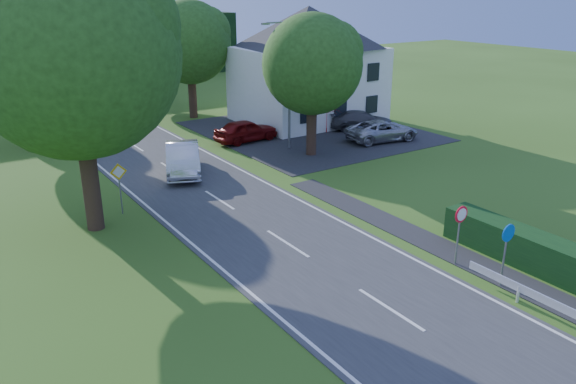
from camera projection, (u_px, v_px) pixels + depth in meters
road at (262, 227)px, 24.44m from camera, size 7.00×80.00×0.04m
parking_pad at (309, 131)px, 40.86m from camera, size 14.00×16.00×0.04m
line_edge_left at (193, 245)px, 22.73m from camera, size 0.12×80.00×0.01m
line_edge_right at (321, 211)px, 26.14m from camera, size 0.12×80.00×0.01m
line_centre at (262, 227)px, 24.43m from camera, size 0.12×80.00×0.01m
tree_main at (79, 95)px, 22.42m from camera, size 9.40×9.40×11.64m
tree_left_far at (32, 80)px, 35.94m from camera, size 7.00×7.00×8.58m
tree_right_far at (190, 60)px, 43.71m from camera, size 7.40×7.40×9.09m
tree_left_back at (9, 64)px, 45.65m from camera, size 6.60×6.60×8.07m
tree_right_back at (143, 60)px, 49.68m from camera, size 6.20×6.20×7.56m
tree_right_mid at (312, 86)px, 33.67m from camera, size 7.00×7.00×8.58m
treeline_right at (110, 47)px, 63.30m from camera, size 30.00×5.00×7.00m
house_white at (308, 64)px, 42.75m from camera, size 10.60×8.40×8.60m
streetlight at (287, 80)px, 34.94m from camera, size 2.03×0.18×8.00m
sign_roundabout at (507, 243)px, 19.10m from camera, size 0.64×0.08×2.37m
sign_speed_limit at (460, 221)px, 20.62m from camera, size 0.64×0.11×2.37m
sign_priority_left at (119, 179)px, 25.38m from camera, size 0.78×0.09×2.44m
moving_car at (183, 159)px, 31.26m from camera, size 3.63×5.42×1.69m
motorcycle at (177, 156)px, 33.12m from camera, size 1.02×1.81×0.90m
parked_car_red at (246, 130)px, 37.82m from camera, size 4.51×2.07×1.50m
parked_car_grey at (361, 120)px, 40.99m from camera, size 5.02×4.06×1.37m
parked_car_silver_b at (382, 131)px, 38.02m from camera, size 5.32×3.11×1.39m
parasol at (327, 120)px, 40.08m from camera, size 2.33×2.36×1.84m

